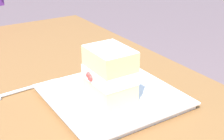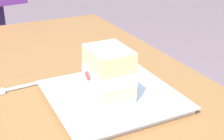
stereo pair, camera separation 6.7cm
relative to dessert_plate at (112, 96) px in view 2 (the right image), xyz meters
The scene contains 3 objects.
dessert_plate is the anchor object (origin of this frame).
cake_slice 0.07m from the dessert_plate, 134.39° to the left, with size 0.10×0.09×0.11m.
dessert_fork 0.22m from the dessert_plate, 49.11° to the left, with size 0.03×0.17×0.01m.
Camera 2 is at (-0.49, 0.02, 1.10)m, focal length 50.80 mm.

